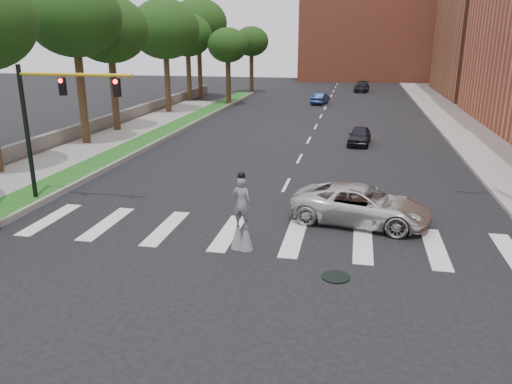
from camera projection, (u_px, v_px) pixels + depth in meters
The scene contains 21 objects.
ground_plane at pixel (256, 245), 18.27m from camera, with size 160.00×160.00×0.00m, color black.
grass_median at pixel (162, 133), 39.13m from camera, with size 2.00×60.00×0.25m, color #195317.
median_curb at pixel (175, 133), 38.93m from camera, with size 0.20×60.00×0.28m, color gray.
sidewalk_left at pixel (55, 161), 30.34m from camera, with size 4.00×60.00×0.18m, color gray.
sidewalk_right at pixel (473, 133), 39.31m from camera, with size 5.00×90.00×0.18m, color gray.
stone_wall at pixel (109, 121), 41.91m from camera, with size 0.50×56.00×1.10m, color #605A52.
manhole at pixel (336, 277), 15.83m from camera, with size 0.90×0.90×0.04m, color black.
building_backdrop at pixel (377, 27), 87.51m from camera, with size 26.00×14.00×18.00m, color #B9563A.
traffic_signal at pixel (49, 113), 21.69m from camera, with size 5.30×0.23×6.20m.
stilt_performer at pixel (242, 218), 17.66m from camera, with size 0.83×0.58×2.88m.
suv_crossing at pixel (361, 205), 20.28m from camera, with size 2.57×5.57×1.55m, color beige.
car_near at pixel (359, 136), 35.39m from camera, with size 1.49×3.71×1.26m, color black.
car_mid at pixel (320, 99), 56.89m from camera, with size 1.33×3.80×1.25m, color navy.
car_far at pixel (362, 87), 69.83m from camera, with size 1.93×4.75×1.38m, color black.
tree_2 at pixel (74, 17), 32.88m from camera, with size 6.23×6.23×11.28m.
tree_3 at pixel (109, 30), 38.15m from camera, with size 5.96×5.96×10.42m.
tree_4 at pixel (165, 29), 47.95m from camera, with size 6.66×6.66×10.90m.
tree_5 at pixel (198, 24), 59.55m from camera, with size 6.85×6.85×11.84m.
tree_6 at pixel (228, 46), 54.16m from camera, with size 4.37×4.37×8.36m.
tree_7 at pixel (251, 42), 66.66m from camera, with size 4.60×4.60×8.76m.
tree_8 at pixel (187, 35), 56.83m from camera, with size 5.66×5.66×9.98m.
Camera 1 is at (3.34, -16.54, 7.29)m, focal length 35.00 mm.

